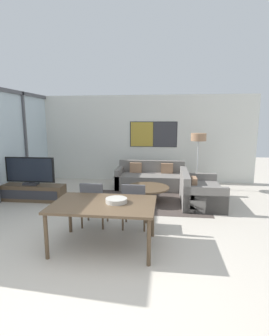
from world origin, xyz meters
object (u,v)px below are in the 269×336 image
Objects in this scene: sofa_side at (198,193)px; tv_console at (31,193)px; coffee_table at (147,191)px; television at (30,171)px; dining_table at (104,207)px; floor_lamp at (198,140)px; fruit_bowl at (116,200)px; dining_chair_left at (94,201)px; dining_chair_centre at (134,202)px; sofa_main at (151,179)px.

tv_console is at bearing 93.85° from sofa_side.
sofa_side is 1.47× the size of coffee_table.
tv_console is at bearing -90.00° from television.
dining_table is 0.99× the size of floor_lamp.
television is 3.38m from fruit_bowl.
television reaches higher than tv_console.
television is at bearing 93.83° from sofa_side.
coffee_table is at bearing 78.16° from dining_table.
dining_chair_left is at bearing -118.56° from coffee_table.
dining_chair_left reaches higher than sofa_side.
sofa_side is at bearing 3.83° from television.
dining_chair_left is 0.97m from fruit_bowl.
sofa_side is (4.16, 0.28, -0.49)m from television.
tv_console is 2.94m from coffee_table.
dining_chair_centre reaches higher than coffee_table.
sofa_main is at bearing 87.77° from dining_chair_centre.
dining_chair_left is at bearing 128.49° from fruit_bowl.
television is 2.97m from coffee_table.
tv_console is at bearing 140.56° from fruit_bowl.
tv_console is 3.30m from dining_table.
coffee_table is 2.32m from floor_lamp.
sofa_side is (4.16, 0.28, 0.06)m from tv_console.
floor_lamp is (1.36, 0.05, 1.18)m from sofa_main.
fruit_bowl is at bearing 147.50° from sofa_side.
sofa_side is 4.70× the size of fruit_bowl.
dining_table is 1.85× the size of dining_chair_centre.
fruit_bowl is (0.58, -0.73, 0.26)m from dining_chair_left.
television is at bearing 90.00° from tv_console.
dining_chair_centre is (2.81, -1.41, 0.31)m from tv_console.
coffee_table is at bearing -90.00° from sofa_main.
tv_console is 3.15m from dining_chair_centre.
dining_chair_centre reaches higher than sofa_side.
floor_lamp is (0.13, 1.44, 1.18)m from sofa_side.
sofa_side reaches higher than tv_console.
dining_table is (-0.51, -3.86, 0.40)m from sofa_main.
fruit_bowl is at bearing -39.44° from tv_console.
dining_chair_centre is 0.53× the size of floor_lamp.
television is 2.49m from dining_chair_left.
sofa_main and sofa_side have the same top height.
sofa_main is 2.31× the size of dining_chair_left.
television reaches higher than sofa_side.
dining_chair_centre is at bearing -26.67° from tv_console.
sofa_main is 1.44m from coffee_table.
television reaches higher than fruit_bowl.
tv_console is 2.49m from dining_chair_left.
dining_chair_centre is at bearing -94.18° from coffee_table.
television is 4.67m from floor_lamp.
coffee_table is (2.93, 0.23, 0.09)m from tv_console.
floor_lamp reaches higher than tv_console.
sofa_main is at bearing 82.50° from dining_table.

